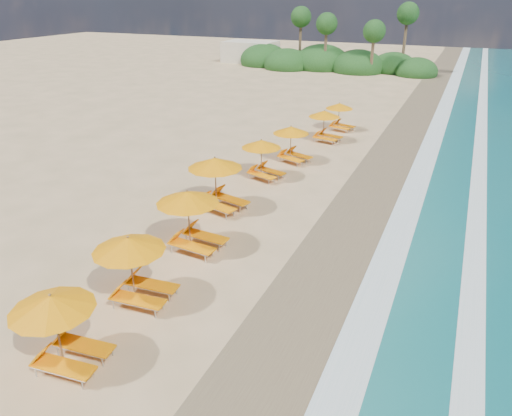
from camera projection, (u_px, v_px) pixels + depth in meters
The scene contains 13 objects.
ground at pixel (256, 234), 20.28m from camera, with size 160.00×160.00×0.00m, color #D8B17F.
wet_sand at pixel (349, 253), 18.81m from camera, with size 4.00×160.00×0.01m, color olive.
surf_foam at pixel (421, 267), 17.81m from camera, with size 4.00×160.00×0.01m.
station_2 at pixel (62, 326), 12.71m from camera, with size 2.60×2.45×2.28m.
station_3 at pixel (136, 266), 15.41m from camera, with size 2.70×2.53×2.38m.
station_4 at pixel (193, 217), 18.58m from camera, with size 2.81×2.64×2.48m.
station_5 at pixel (219, 180), 22.00m from camera, with size 3.14×3.03×2.55m.
station_6 at pixel (264, 157), 25.78m from camera, with size 2.74×2.66×2.17m.
station_7 at pixel (293, 142), 28.30m from camera, with size 2.79×2.73×2.17m.
station_8 at pixel (326, 124), 32.13m from camera, with size 2.58×2.48×2.13m.
station_9 at pixel (341, 115), 34.74m from camera, with size 2.50×2.42×2.01m.
treeline at pixel (328, 61), 61.41m from camera, with size 25.80×8.80×9.74m.
beach_building at pixel (250, 52), 67.74m from camera, with size 7.00×5.00×2.80m, color beige.
Camera 1 is at (7.26, -16.47, 9.40)m, focal length 33.77 mm.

